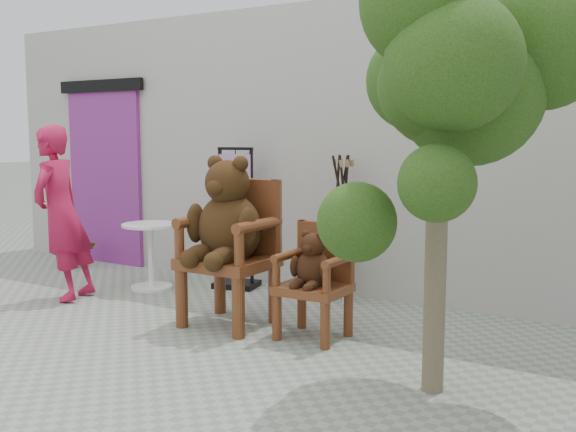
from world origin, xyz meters
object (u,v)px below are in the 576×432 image
at_px(person, 61,213).
at_px(cafe_table, 151,248).
at_px(stool_bucket, 341,237).
at_px(tree, 459,75).
at_px(chair_big, 229,229).
at_px(chair_small, 316,271).
at_px(display_stand, 236,234).

relative_size(person, cafe_table, 2.47).
height_order(stool_bucket, tree, tree).
xyz_separation_m(cafe_table, stool_bucket, (1.98, 0.58, 0.20)).
bearing_deg(chair_big, chair_small, 4.93).
distance_m(person, cafe_table, 1.01).
bearing_deg(cafe_table, chair_big, -23.09).
relative_size(chair_small, tree, 0.34).
bearing_deg(cafe_table, tree, -16.97).
xyz_separation_m(chair_big, stool_bucket, (0.44, 1.24, -0.20)).
distance_m(display_stand, stool_bucket, 1.24).
xyz_separation_m(cafe_table, display_stand, (0.75, 0.53, 0.14)).
height_order(person, stool_bucket, person).
height_order(chair_small, cafe_table, chair_small).
bearing_deg(chair_big, display_stand, 123.77).
relative_size(chair_big, tree, 0.53).
bearing_deg(stool_bucket, cafe_table, -163.62).
bearing_deg(tree, chair_small, 157.88).
bearing_deg(person, cafe_table, 133.98).
xyz_separation_m(person, display_stand, (1.18, 1.33, -0.28)).
bearing_deg(person, chair_big, 76.82).
height_order(cafe_table, stool_bucket, stool_bucket).
relative_size(person, stool_bucket, 1.20).
height_order(chair_big, cafe_table, chair_big).
height_order(cafe_table, tree, tree).
relative_size(chair_big, chair_small, 1.58).
distance_m(chair_big, chair_small, 0.87).
bearing_deg(stool_bucket, display_stand, -177.50).
xyz_separation_m(stool_bucket, tree, (1.68, -1.70, 1.38)).
relative_size(chair_big, display_stand, 0.97).
relative_size(person, display_stand, 1.15).
relative_size(chair_big, stool_bucket, 1.02).
relative_size(stool_bucket, tree, 0.53).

